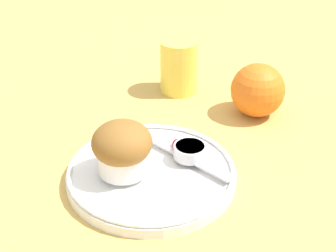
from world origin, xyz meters
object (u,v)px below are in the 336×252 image
Objects in this scene: butter_knife at (176,150)px; juice_glass at (179,67)px; muffin at (122,148)px; orange_fruit at (258,90)px.

butter_knife is 1.99× the size of juice_glass.
butter_knife is at bearing 57.50° from muffin.
muffin is at bearing -80.87° from juice_glass.
juice_glass reaches higher than butter_knife.
juice_glass reaches higher than orange_fruit.
juice_glass is at bearing 130.89° from butter_knife.
butter_knife is 0.23m from juice_glass.
orange_fruit is at bearing 89.38° from butter_knife.
juice_glass is (-0.15, 0.02, 0.00)m from orange_fruit.
muffin is 0.88× the size of orange_fruit.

